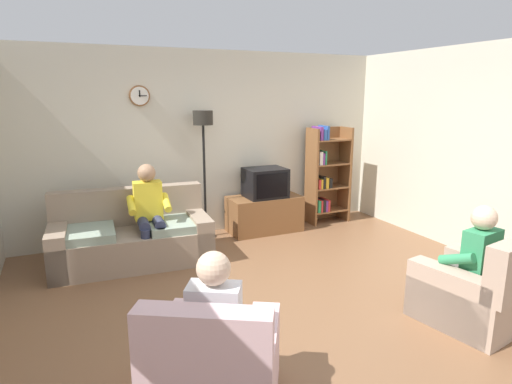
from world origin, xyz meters
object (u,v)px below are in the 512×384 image
object	(u,v)px
tv_stand	(264,214)
person_in_left_armchair	(217,320)
tv	(265,183)
floor_lamp	(203,139)
armchair_near_window	(216,370)
person_in_right_armchair	(470,258)
person_on_couch	(149,209)
couch	(132,238)
bookshelf	(325,175)
armchair_near_bookshelf	(475,293)

from	to	relation	value
tv_stand	person_in_left_armchair	bearing A→B (deg)	-120.04
tv	floor_lamp	xyz separation A→B (m)	(-0.91, 0.12, 0.68)
armchair_near_window	person_in_right_armchair	xyz separation A→B (m)	(2.53, 0.18, 0.32)
person_in_right_armchair	person_on_couch	bearing A→B (deg)	132.80
couch	bookshelf	xyz separation A→B (m)	(3.18, 0.54, 0.47)
couch	person_on_couch	distance (m)	0.46
armchair_near_window	person_in_right_armchair	bearing A→B (deg)	4.16
bookshelf	armchair_near_bookshelf	bearing A→B (deg)	-98.94
person_in_left_armchair	tv	bearing A→B (deg)	59.78
tv_stand	person_in_right_armchair	world-z (taller)	person_in_right_armchair
couch	armchair_near_window	size ratio (longest dim) A/B	1.68
person_in_left_armchair	floor_lamp	bearing A→B (deg)	73.68
armchair_near_bookshelf	person_in_right_armchair	xyz separation A→B (m)	(-0.02, 0.09, 0.32)
couch	person_in_right_armchair	distance (m)	3.80
tv_stand	person_in_left_armchair	size ratio (longest dim) A/B	0.98
tv_stand	tv	world-z (taller)	tv
couch	bookshelf	bearing A→B (deg)	9.64
tv	floor_lamp	world-z (taller)	floor_lamp
couch	armchair_near_window	bearing A→B (deg)	-87.95
bookshelf	person_on_couch	distance (m)	3.03
tv	bookshelf	xyz separation A→B (m)	(1.12, 0.10, 0.02)
couch	person_in_right_armchair	world-z (taller)	person_in_right_armchair
bookshelf	floor_lamp	size ratio (longest dim) A/B	0.86
armchair_near_bookshelf	floor_lamp	bearing A→B (deg)	114.08
armchair_near_window	tv	bearing A→B (deg)	59.78
couch	tv_stand	bearing A→B (deg)	12.83
tv_stand	armchair_near_window	xyz separation A→B (m)	(-1.95, -3.37, 0.02)
bookshelf	floor_lamp	bearing A→B (deg)	179.25
floor_lamp	person_in_right_armchair	distance (m)	3.71
couch	armchair_near_bookshelf	bearing A→B (deg)	-46.66
couch	tv_stand	distance (m)	2.11
person_in_left_armchair	person_in_right_armchair	bearing A→B (deg)	2.46
person_in_left_armchair	armchair_near_bookshelf	bearing A→B (deg)	0.43
floor_lamp	armchair_near_window	world-z (taller)	floor_lamp
tv_stand	armchair_near_bookshelf	distance (m)	3.33
bookshelf	armchair_near_bookshelf	size ratio (longest dim) A/B	1.57
couch	person_on_couch	world-z (taller)	person_on_couch
couch	floor_lamp	bearing A→B (deg)	26.39
armchair_near_window	tv_stand	bearing A→B (deg)	59.96
floor_lamp	tv	bearing A→B (deg)	-7.71
couch	armchair_near_window	distance (m)	2.91
person_in_right_armchair	person_in_left_armchair	bearing A→B (deg)	-177.54
person_on_couch	person_in_left_armchair	world-z (taller)	person_on_couch
armchair_near_window	person_on_couch	distance (m)	2.83
person_in_left_armchair	person_in_right_armchair	world-z (taller)	same
tv_stand	bookshelf	distance (m)	1.24
tv_stand	tv	distance (m)	0.49
person_in_left_armchair	person_in_right_armchair	size ratio (longest dim) A/B	1.00
bookshelf	tv_stand	bearing A→B (deg)	-176.33
armchair_near_window	person_in_right_armchair	distance (m)	2.56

